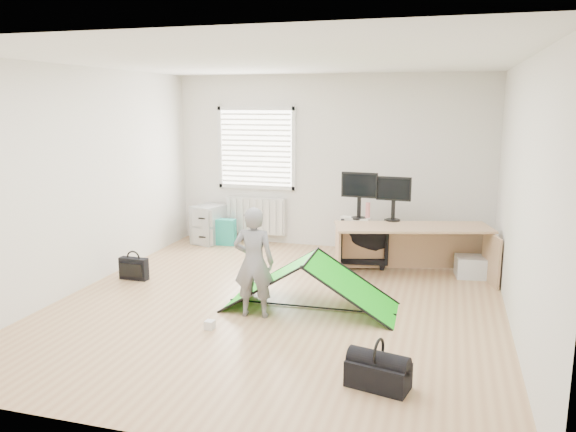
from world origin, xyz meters
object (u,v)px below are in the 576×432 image
(monitor_left, at_px, (359,202))
(storage_crate, at_px, (475,267))
(desk, at_px, (412,251))
(duffel_bag, at_px, (378,375))
(filing_cabinet, at_px, (210,224))
(thermos, at_px, (368,211))
(person, at_px, (254,262))
(office_chair, at_px, (364,243))
(laptop_bag, at_px, (134,269))
(kite, at_px, (311,283))
(monitor_right, at_px, (393,205))

(monitor_left, distance_m, storage_crate, 1.76)
(desk, relative_size, duffel_bag, 4.02)
(monitor_left, xyz_separation_m, duffel_bag, (0.71, -3.37, -0.81))
(filing_cabinet, relative_size, storage_crate, 1.27)
(monitor_left, bearing_deg, duffel_bag, -73.47)
(monitor_left, bearing_deg, thermos, 15.16)
(duffel_bag, bearing_deg, person, 154.16)
(office_chair, bearing_deg, duffel_bag, 92.12)
(office_chair, distance_m, person, 2.48)
(office_chair, xyz_separation_m, laptop_bag, (-2.77, -1.54, -0.17))
(laptop_bag, relative_size, duffel_bag, 0.77)
(duffel_bag, bearing_deg, thermos, 112.87)
(monitor_left, xyz_separation_m, laptop_bag, (-2.71, -1.40, -0.78))
(desk, distance_m, monitor_left, 0.99)
(kite, bearing_deg, monitor_left, 80.52)
(monitor_left, distance_m, office_chair, 0.63)
(duffel_bag, bearing_deg, desk, 102.15)
(storage_crate, bearing_deg, duffel_bag, -104.57)
(filing_cabinet, height_order, laptop_bag, filing_cabinet)
(kite, height_order, storage_crate, kite)
(storage_crate, bearing_deg, thermos, 176.84)
(duffel_bag, bearing_deg, laptop_bag, 163.10)
(kite, bearing_deg, filing_cabinet, 131.45)
(office_chair, height_order, duffel_bag, office_chair)
(thermos, relative_size, office_chair, 0.33)
(desk, relative_size, person, 1.67)
(office_chair, bearing_deg, desk, 141.39)
(desk, xyz_separation_m, office_chair, (-0.70, 0.41, -0.03))
(filing_cabinet, bearing_deg, kite, -31.14)
(desk, xyz_separation_m, kite, (-1.00, -1.52, -0.05))
(kite, height_order, laptop_bag, kite)
(filing_cabinet, height_order, storage_crate, filing_cabinet)
(office_chair, height_order, storage_crate, office_chair)
(laptop_bag, bearing_deg, filing_cabinet, 88.32)
(monitor_left, distance_m, duffel_bag, 3.54)
(filing_cabinet, relative_size, kite, 0.33)
(monitor_right, relative_size, thermos, 2.02)
(monitor_left, height_order, office_chair, monitor_left)
(monitor_left, distance_m, thermos, 0.17)
(filing_cabinet, height_order, monitor_right, monitor_right)
(desk, xyz_separation_m, laptop_bag, (-3.47, -1.14, -0.20))
(kite, bearing_deg, laptop_bag, 169.44)
(filing_cabinet, height_order, thermos, thermos)
(desk, distance_m, laptop_bag, 3.65)
(thermos, height_order, storage_crate, thermos)
(thermos, bearing_deg, filing_cabinet, 166.07)
(filing_cabinet, xyz_separation_m, person, (1.79, -2.86, 0.29))
(monitor_left, xyz_separation_m, storage_crate, (1.57, -0.06, -0.79))
(storage_crate, bearing_deg, laptop_bag, -162.56)
(filing_cabinet, bearing_deg, person, -42.27)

